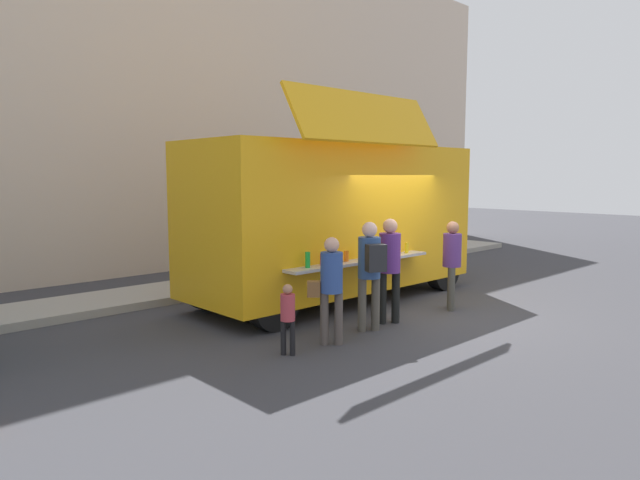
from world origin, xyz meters
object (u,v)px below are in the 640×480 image
Objects in this scene: customer_front_ordering at (390,261)px; customer_extra_browsing at (452,257)px; food_truck_main at (336,217)px; trash_bin at (372,247)px; customer_rear_waiting at (331,281)px; child_near_queue at (288,313)px; customer_mid_with_backpack at (370,265)px.

customer_front_ordering is 1.08× the size of customer_extra_browsing.
trash_bin is (3.75, 2.32, -1.16)m from food_truck_main.
customer_front_ordering is (-0.67, -1.93, -0.61)m from food_truck_main.
food_truck_main is 3.45× the size of customer_front_ordering.
child_near_queue is at bearing 130.27° from customer_rear_waiting.
customer_mid_with_backpack is (-5.04, -4.37, 0.56)m from trash_bin.
food_truck_main is at bearing -0.29° from child_near_queue.
food_truck_main is 4.56m from trash_bin.
trash_bin is 0.59× the size of customer_mid_with_backpack.
customer_mid_with_backpack is 1.10× the size of customer_rear_waiting.
customer_front_ordering is 1.77× the size of child_near_queue.
food_truck_main is 2.40m from customer_extra_browsing.
customer_rear_waiting is (-2.24, -2.12, -0.73)m from food_truck_main.
trash_bin is at bearing -9.01° from customer_rear_waiting.
trash_bin is 6.16m from customer_front_ordering.
trash_bin is 5.27m from customer_extra_browsing.
customer_front_ordering is at bearing -52.64° from customer_mid_with_backpack.
customer_mid_with_backpack is 1.79m from child_near_queue.
child_near_queue is (-2.35, -0.13, -0.46)m from customer_front_ordering.
customer_extra_browsing is (3.17, 0.02, 0.04)m from customer_rear_waiting.
customer_rear_waiting is 0.85m from child_near_queue.
customer_extra_browsing is at bearing -64.68° from customer_mid_with_backpack.
customer_mid_with_backpack is 1.07× the size of customer_extra_browsing.
customer_rear_waiting is at bearing -38.89° from child_near_queue.
child_near_queue is at bearing -145.53° from food_truck_main.
customer_mid_with_backpack is (-1.29, -2.05, -0.60)m from food_truck_main.
customer_rear_waiting is (-0.95, -0.07, -0.13)m from customer_mid_with_backpack.
customer_mid_with_backpack is at bearing 132.52° from customer_front_ordering.
customer_extra_browsing is at bearing -64.24° from customer_front_ordering.
customer_mid_with_backpack reaches higher than customer_extra_browsing.
food_truck_main is at bearing -5.53° from customer_mid_with_backpack.
customer_extra_browsing is at bearing -35.25° from child_near_queue.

